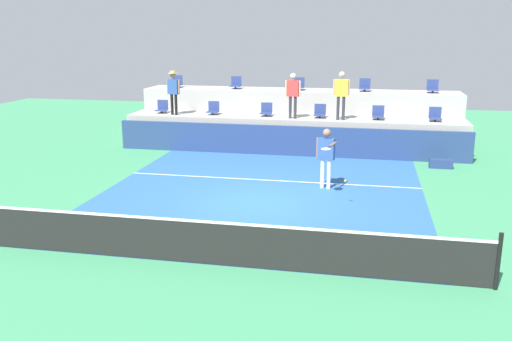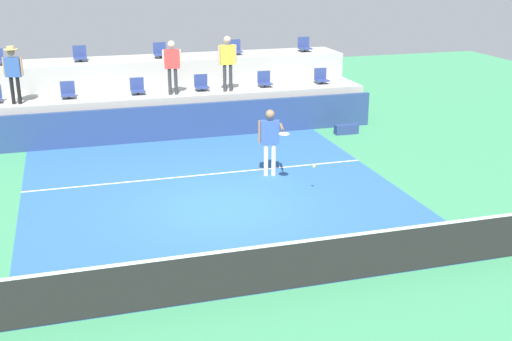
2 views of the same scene
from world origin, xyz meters
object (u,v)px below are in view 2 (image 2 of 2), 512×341
Objects in this scene: stadium_chair_lower_right at (265,80)px; tennis_player at (270,136)px; stadium_chair_lower_left at (68,91)px; tennis_ball at (314,167)px; equipment_bag at (346,129)px; spectator_with_hat at (13,69)px; stadium_chair_lower_mid_left at (137,88)px; spectator_leaning_on_rail at (227,58)px; stadium_chair_lower_far_right at (321,77)px; stadium_chair_upper_left at (80,55)px; stadium_chair_upper_far_right at (304,46)px; stadium_chair_upper_right at (235,48)px; stadium_chair_lower_mid_right at (201,84)px; spectator_in_grey at (172,62)px; stadium_chair_upper_center at (160,52)px.

stadium_chair_lower_right is 0.29× the size of tennis_player.
stadium_chair_lower_left is 8.87m from tennis_ball.
equipment_bag is (2.99, 4.76, -0.53)m from tennis_ball.
stadium_chair_lower_right is 0.30× the size of spectator_with_hat.
spectator_leaning_on_rail is at bearing -7.58° from stadium_chair_lower_mid_left.
stadium_chair_lower_far_right is at bearing 6.39° from spectator_leaning_on_rail.
tennis_player is at bearing -58.54° from stadium_chair_upper_left.
stadium_chair_lower_mid_left is at bearing -164.16° from stadium_chair_upper_far_right.
stadium_chair_upper_right is 1.00× the size of stadium_chair_upper_far_right.
stadium_chair_lower_mid_right is 1.00× the size of stadium_chair_upper_far_right.
stadium_chair_upper_right is at bearing 106.93° from stadium_chair_lower_right.
spectator_in_grey is at bearing 161.61° from equipment_bag.
stadium_chair_upper_right is 0.68× the size of equipment_bag.
stadium_chair_upper_left and stadium_chair_upper_center have the same top height.
stadium_chair_upper_left is 0.68× the size of equipment_bag.
spectator_with_hat is (-4.67, -2.18, -0.01)m from stadium_chair_upper_center.
tennis_ball is (1.29, -6.90, -0.79)m from stadium_chair_lower_mid_right.
stadium_chair_lower_mid_right reaches higher than tennis_ball.
tennis_player is at bearing -116.61° from stadium_chair_upper_far_right.
stadium_chair_lower_mid_right and stadium_chair_lower_far_right have the same top height.
stadium_chair_lower_left is 1.00× the size of stadium_chair_lower_mid_left.
stadium_chair_upper_right is at bearing 25.86° from stadium_chair_lower_mid_left.
tennis_ball is at bearing -79.43° from stadium_chair_lower_mid_right.
tennis_ball is at bearing -70.65° from spectator_in_grey.
tennis_player is at bearing -82.99° from stadium_chair_lower_mid_right.
stadium_chair_lower_right is at bearing 2.78° from spectator_with_hat.
stadium_chair_lower_far_right is at bearing -91.09° from stadium_chair_upper_far_right.
spectator_leaning_on_rail is 4.47m from equipment_bag.
spectator_with_hat is at bearing -176.16° from stadium_chair_lower_mid_right.
stadium_chair_upper_center is at bearing 150.83° from stadium_chair_lower_right.
equipment_bag is at bearing 57.86° from tennis_ball.
spectator_in_grey reaches higher than stadium_chair_lower_left.
stadium_chair_upper_right is (5.86, 1.80, 0.85)m from stadium_chair_lower_left.
spectator_leaning_on_rail reaches higher than stadium_chair_lower_mid_right.
stadium_chair_lower_right and stadium_chair_lower_far_right have the same top height.
spectator_in_grey is (0.05, -2.18, -0.04)m from stadium_chair_upper_center.
spectator_leaning_on_rail reaches higher than tennis_ball.
stadium_chair_lower_left is 1.75m from spectator_with_hat.
stadium_chair_lower_mid_right is 2.57m from stadium_chair_upper_right.
spectator_with_hat is at bearing -163.45° from stadium_chair_upper_right.
stadium_chair_lower_left reaches higher than tennis_player.
equipment_bag is (0.02, -3.94, -2.16)m from stadium_chair_upper_far_right.
spectator_in_grey is 1.80m from spectator_leaning_on_rail.
stadium_chair_lower_mid_right is 0.29× the size of tennis_player.
stadium_chair_lower_left is at bearing -162.91° from stadium_chair_upper_right.
spectator_leaning_on_rail is at bearing 94.29° from tennis_ball.
stadium_chair_upper_center is at bearing 120.25° from stadium_chair_lower_mid_right.
stadium_chair_upper_far_right reaches higher than stadium_chair_lower_far_right.
tennis_player is at bearing -91.56° from spectator_leaning_on_rail.
stadium_chair_lower_far_right is 1.00× the size of stadium_chair_upper_right.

